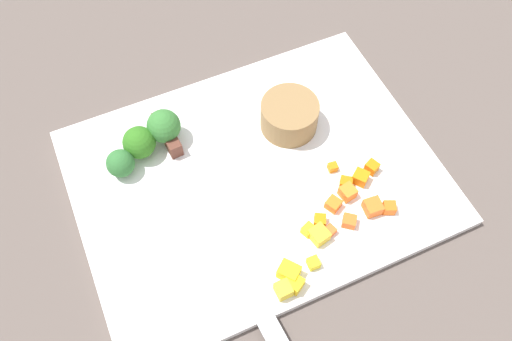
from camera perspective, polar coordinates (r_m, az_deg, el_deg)
name	(u,v)px	position (r m, az deg, el deg)	size (l,w,h in m)	color
ground_plane	(256,179)	(0.66, 0.00, -0.96)	(4.00, 4.00, 0.00)	#5A4F48
cutting_board	(256,177)	(0.65, 0.00, -0.71)	(0.44, 0.34, 0.01)	white
prep_bowl	(289,116)	(0.67, 3.69, 6.05)	(0.07, 0.07, 0.04)	olive
chef_knife	(190,178)	(0.64, -7.24, -0.79)	(0.04, 0.33, 0.02)	silver
carrot_dice_0	(360,177)	(0.65, 11.43, -0.76)	(0.02, 0.02, 0.02)	orange
carrot_dice_1	(373,207)	(0.63, 12.74, -3.95)	(0.02, 0.02, 0.02)	orange
carrot_dice_2	(331,230)	(0.62, 8.21, -6.52)	(0.01, 0.01, 0.01)	orange
carrot_dice_3	(333,204)	(0.63, 8.50, -3.69)	(0.02, 0.02, 0.01)	orange
carrot_dice_4	(372,167)	(0.66, 12.63, 0.36)	(0.01, 0.01, 0.01)	orange
carrot_dice_5	(333,167)	(0.65, 8.44, 0.37)	(0.01, 0.01, 0.01)	orange
carrot_dice_6	(349,221)	(0.62, 10.23, -5.53)	(0.02, 0.01, 0.01)	orange
carrot_dice_7	(389,208)	(0.64, 14.46, -3.99)	(0.01, 0.01, 0.01)	orange
carrot_dice_8	(348,192)	(0.64, 10.06, -2.37)	(0.02, 0.02, 0.02)	orange
carrot_dice_9	(320,221)	(0.62, 7.05, -5.50)	(0.01, 0.01, 0.01)	orange
carrot_dice_10	(346,183)	(0.64, 9.87, -1.36)	(0.01, 0.01, 0.01)	orange
pepper_dice_0	(283,290)	(0.58, 3.03, -12.98)	(0.02, 0.02, 0.02)	yellow
pepper_dice_1	(294,283)	(0.58, 4.22, -12.30)	(0.02, 0.02, 0.02)	yellow
pepper_dice_2	(308,230)	(0.61, 5.76, -6.50)	(0.01, 0.01, 0.01)	yellow
pepper_dice_3	(289,272)	(0.59, 3.65, -11.08)	(0.02, 0.02, 0.02)	yellow
pepper_dice_4	(319,235)	(0.61, 6.95, -7.06)	(0.02, 0.02, 0.02)	yellow
pepper_dice_5	(313,263)	(0.60, 6.34, -10.08)	(0.01, 0.01, 0.01)	yellow
broccoli_floret_0	(139,143)	(0.66, -12.73, 3.01)	(0.04, 0.04, 0.04)	#93C259
broccoli_floret_1	(121,164)	(0.66, -14.70, 0.75)	(0.04, 0.04, 0.04)	#89AE5B
broccoli_floret_2	(164,126)	(0.66, -10.12, 4.81)	(0.04, 0.04, 0.05)	#8EC354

